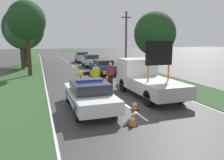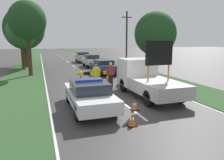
{
  "view_description": "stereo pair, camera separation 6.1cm",
  "coord_description": "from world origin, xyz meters",
  "px_view_note": "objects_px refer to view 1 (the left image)",
  "views": [
    {
      "loc": [
        -4.29,
        -10.78,
        3.41
      ],
      "look_at": [
        -0.26,
        1.12,
        1.1
      ],
      "focal_mm": 35.0,
      "sensor_mm": 36.0,
      "label": 1
    },
    {
      "loc": [
        -4.23,
        -10.8,
        3.41
      ],
      "look_at": [
        -0.26,
        1.12,
        1.1
      ],
      "focal_mm": 35.0,
      "sensor_mm": 36.0,
      "label": 2
    }
  ],
  "objects_px": {
    "queued_car_sedan_silver": "(82,57)",
    "traffic_cone_lane_edge": "(108,78)",
    "traffic_cone_near_police": "(132,120)",
    "queued_car_hatch_blue": "(103,66)",
    "road_barrier": "(96,74)",
    "roadside_tree_mid_right": "(27,21)",
    "police_car": "(89,94)",
    "police_officer": "(96,74)",
    "traffic_cone_centre_front": "(135,105)",
    "traffic_cone_behind_barrier": "(88,87)",
    "pedestrian_civilian": "(110,73)",
    "roadside_tree_far_left": "(23,28)",
    "roadside_tree_near_right": "(23,26)",
    "queued_car_van_white": "(91,60)",
    "roadside_tree_mid_left": "(20,33)",
    "work_truck": "(146,78)",
    "traffic_cone_near_truck": "(132,82)",
    "roadside_tree_near_left": "(155,34)",
    "utility_pole": "(126,40)"
  },
  "relations": [
    {
      "from": "queued_car_van_white",
      "to": "police_car",
      "type": "bearing_deg",
      "value": 76.43
    },
    {
      "from": "pedestrian_civilian",
      "to": "roadside_tree_mid_left",
      "type": "relative_size",
      "value": 0.3
    },
    {
      "from": "traffic_cone_near_police",
      "to": "work_truck",
      "type": "bearing_deg",
      "value": 57.2
    },
    {
      "from": "queued_car_hatch_blue",
      "to": "roadside_tree_mid_left",
      "type": "relative_size",
      "value": 0.77
    },
    {
      "from": "police_officer",
      "to": "traffic_cone_centre_front",
      "type": "xyz_separation_m",
      "value": [
        0.57,
        -5.42,
        -0.75
      ]
    },
    {
      "from": "roadside_tree_mid_left",
      "to": "utility_pole",
      "type": "bearing_deg",
      "value": -16.55
    },
    {
      "from": "roadside_tree_mid_left",
      "to": "roadside_tree_far_left",
      "type": "distance_m",
      "value": 2.44
    },
    {
      "from": "traffic_cone_lane_edge",
      "to": "roadside_tree_mid_left",
      "type": "relative_size",
      "value": 0.12
    },
    {
      "from": "police_officer",
      "to": "pedestrian_civilian",
      "type": "bearing_deg",
      "value": -172.18
    },
    {
      "from": "queued_car_van_white",
      "to": "roadside_tree_mid_left",
      "type": "height_order",
      "value": "roadside_tree_mid_left"
    },
    {
      "from": "queued_car_sedan_silver",
      "to": "traffic_cone_lane_edge",
      "type": "bearing_deg",
      "value": 86.32
    },
    {
      "from": "work_truck",
      "to": "traffic_cone_centre_front",
      "type": "bearing_deg",
      "value": 56.76
    },
    {
      "from": "roadside_tree_mid_left",
      "to": "traffic_cone_near_police",
      "type": "bearing_deg",
      "value": -75.19
    },
    {
      "from": "roadside_tree_mid_left",
      "to": "roadside_tree_mid_right",
      "type": "relative_size",
      "value": 0.85
    },
    {
      "from": "traffic_cone_behind_barrier",
      "to": "traffic_cone_centre_front",
      "type": "bearing_deg",
      "value": -73.74
    },
    {
      "from": "traffic_cone_behind_barrier",
      "to": "utility_pole",
      "type": "bearing_deg",
      "value": 55.33
    },
    {
      "from": "road_barrier",
      "to": "roadside_tree_mid_right",
      "type": "bearing_deg",
      "value": 119.81
    },
    {
      "from": "police_car",
      "to": "queued_car_hatch_blue",
      "type": "distance_m",
      "value": 11.8
    },
    {
      "from": "roadside_tree_near_left",
      "to": "traffic_cone_near_truck",
      "type": "bearing_deg",
      "value": -136.04
    },
    {
      "from": "traffic_cone_lane_edge",
      "to": "roadside_tree_near_left",
      "type": "xyz_separation_m",
      "value": [
        5.1,
        1.46,
        3.62
      ]
    },
    {
      "from": "queued_car_van_white",
      "to": "roadside_tree_far_left",
      "type": "height_order",
      "value": "roadside_tree_far_left"
    },
    {
      "from": "police_officer",
      "to": "traffic_cone_behind_barrier",
      "type": "bearing_deg",
      "value": 48.54
    },
    {
      "from": "traffic_cone_lane_edge",
      "to": "roadside_tree_far_left",
      "type": "xyz_separation_m",
      "value": [
        -6.86,
        12.54,
        4.45
      ]
    },
    {
      "from": "traffic_cone_centre_front",
      "to": "queued_car_van_white",
      "type": "bearing_deg",
      "value": 83.52
    },
    {
      "from": "police_officer",
      "to": "traffic_cone_lane_edge",
      "type": "height_order",
      "value": "police_officer"
    },
    {
      "from": "road_barrier",
      "to": "traffic_cone_lane_edge",
      "type": "height_order",
      "value": "road_barrier"
    },
    {
      "from": "pedestrian_civilian",
      "to": "roadside_tree_near_left",
      "type": "xyz_separation_m",
      "value": [
        5.51,
        3.44,
        2.91
      ]
    },
    {
      "from": "traffic_cone_behind_barrier",
      "to": "roadside_tree_mid_right",
      "type": "distance_m",
      "value": 10.33
    },
    {
      "from": "pedestrian_civilian",
      "to": "roadside_tree_far_left",
      "type": "xyz_separation_m",
      "value": [
        -6.45,
        14.52,
        3.74
      ]
    },
    {
      "from": "police_officer",
      "to": "roadside_tree_near_right",
      "type": "xyz_separation_m",
      "value": [
        -5.45,
        17.56,
        4.21
      ]
    },
    {
      "from": "roadside_tree_mid_right",
      "to": "roadside_tree_far_left",
      "type": "distance_m",
      "value": 7.22
    },
    {
      "from": "traffic_cone_behind_barrier",
      "to": "roadside_tree_near_right",
      "type": "relative_size",
      "value": 0.09
    },
    {
      "from": "queued_car_hatch_blue",
      "to": "roadside_tree_near_left",
      "type": "bearing_deg",
      "value": 144.12
    },
    {
      "from": "police_car",
      "to": "traffic_cone_near_police",
      "type": "height_order",
      "value": "police_car"
    },
    {
      "from": "traffic_cone_near_police",
      "to": "roadside_tree_mid_left",
      "type": "bearing_deg",
      "value": 104.81
    },
    {
      "from": "road_barrier",
      "to": "roadside_tree_mid_left",
      "type": "bearing_deg",
      "value": 110.77
    },
    {
      "from": "queued_car_hatch_blue",
      "to": "roadside_tree_near_right",
      "type": "height_order",
      "value": "roadside_tree_near_right"
    },
    {
      "from": "work_truck",
      "to": "utility_pole",
      "type": "height_order",
      "value": "utility_pole"
    },
    {
      "from": "roadside_tree_mid_right",
      "to": "traffic_cone_centre_front",
      "type": "bearing_deg",
      "value": -68.01
    },
    {
      "from": "work_truck",
      "to": "traffic_cone_near_police",
      "type": "bearing_deg",
      "value": 60.24
    },
    {
      "from": "work_truck",
      "to": "pedestrian_civilian",
      "type": "bearing_deg",
      "value": -62.93
    },
    {
      "from": "road_barrier",
      "to": "roadside_tree_mid_left",
      "type": "distance_m",
      "value": 13.41
    },
    {
      "from": "traffic_cone_near_truck",
      "to": "roadside_tree_mid_left",
      "type": "bearing_deg",
      "value": 123.66
    },
    {
      "from": "traffic_cone_near_police",
      "to": "queued_car_hatch_blue",
      "type": "xyz_separation_m",
      "value": [
        2.83,
        13.83,
        0.5
      ]
    },
    {
      "from": "police_car",
      "to": "traffic_cone_lane_edge",
      "type": "bearing_deg",
      "value": 60.22
    },
    {
      "from": "queued_car_van_white",
      "to": "queued_car_sedan_silver",
      "type": "height_order",
      "value": "queued_car_sedan_silver"
    },
    {
      "from": "traffic_cone_near_truck",
      "to": "queued_car_sedan_silver",
      "type": "distance_m",
      "value": 18.91
    },
    {
      "from": "traffic_cone_near_police",
      "to": "roadside_tree_near_right",
      "type": "xyz_separation_m",
      "value": [
        -5.07,
        24.81,
        4.97
      ]
    },
    {
      "from": "roadside_tree_near_right",
      "to": "traffic_cone_behind_barrier",
      "type": "bearing_deg",
      "value": -75.73
    },
    {
      "from": "traffic_cone_near_police",
      "to": "roadside_tree_mid_left",
      "type": "distance_m",
      "value": 20.59
    }
  ]
}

